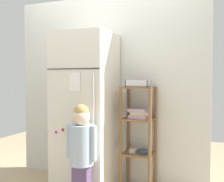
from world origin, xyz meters
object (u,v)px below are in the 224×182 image
object	(u,v)px
refrigerator	(86,111)
fruit_bin	(138,84)
pantry_shelf_unit	(139,128)
child_standing	(81,145)

from	to	relation	value
refrigerator	fruit_bin	world-z (taller)	refrigerator
refrigerator	pantry_shelf_unit	size ratio (longest dim) A/B	1.52
refrigerator	pantry_shelf_unit	xyz separation A→B (m)	(0.59, 0.15, -0.18)
child_standing	pantry_shelf_unit	bearing A→B (deg)	56.22
refrigerator	child_standing	bearing A→B (deg)	-67.90
child_standing	fruit_bin	xyz separation A→B (m)	(0.40, 0.61, 0.59)
pantry_shelf_unit	refrigerator	bearing A→B (deg)	-165.95
refrigerator	child_standing	distance (m)	0.57
pantry_shelf_unit	fruit_bin	xyz separation A→B (m)	(-0.01, 0.01, 0.50)
child_standing	fruit_bin	world-z (taller)	fruit_bin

